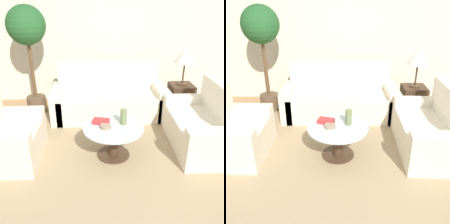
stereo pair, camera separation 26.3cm
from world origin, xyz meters
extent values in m
plane|color=#9E754C|center=(0.00, 0.00, 0.00)|extent=(14.00, 14.00, 0.00)
cube|color=beige|center=(0.00, 3.01, 1.30)|extent=(10.00, 0.06, 2.60)
cube|color=tan|center=(-0.08, 0.78, 0.00)|extent=(3.71, 3.48, 0.01)
cube|color=beige|center=(-0.05, 2.02, 0.22)|extent=(1.83, 0.79, 0.45)
cube|color=beige|center=(-0.05, 2.33, 0.47)|extent=(1.83, 0.18, 0.95)
cube|color=beige|center=(-0.96, 2.02, 0.28)|extent=(0.20, 0.79, 0.57)
cube|color=beige|center=(0.86, 2.02, 0.28)|extent=(0.20, 0.79, 0.57)
cube|color=beige|center=(-1.43, 0.82, 0.22)|extent=(0.75, 0.78, 0.45)
cube|color=beige|center=(-1.44, 0.44, 0.28)|extent=(0.73, 0.22, 0.57)
cube|color=beige|center=(-1.43, 1.20, 0.28)|extent=(0.73, 0.22, 0.57)
cube|color=beige|center=(1.17, 0.95, 0.22)|extent=(0.78, 1.14, 0.45)
cube|color=beige|center=(1.46, 0.94, 0.46)|extent=(0.21, 1.13, 0.93)
cube|color=beige|center=(1.19, 1.51, 0.28)|extent=(0.76, 0.22, 0.57)
cube|color=beige|center=(1.16, 0.38, 0.28)|extent=(0.76, 0.22, 0.57)
cylinder|color=#422D1E|center=(-0.08, 0.78, 0.01)|extent=(0.45, 0.45, 0.02)
cylinder|color=#422D1E|center=(-0.08, 0.78, 0.21)|extent=(0.15, 0.15, 0.43)
cylinder|color=#B2C6C6|center=(-0.08, 0.78, 0.44)|extent=(0.82, 0.82, 0.02)
cube|color=#422D1E|center=(1.28, 2.07, 0.28)|extent=(0.41, 0.41, 0.56)
cylinder|color=#422D1E|center=(1.28, 2.07, 0.57)|extent=(0.18, 0.18, 0.02)
cylinder|color=#422D1E|center=(1.28, 2.07, 0.77)|extent=(0.03, 0.03, 0.38)
cone|color=beige|center=(1.28, 2.07, 1.10)|extent=(0.37, 0.37, 0.27)
cylinder|color=brown|center=(-1.41, 2.31, 0.16)|extent=(0.35, 0.35, 0.31)
cylinder|color=brown|center=(-1.41, 2.31, 0.86)|extent=(0.06, 0.06, 1.09)
sphere|color=#235628|center=(-1.41, 2.31, 1.58)|extent=(0.65, 0.65, 0.65)
cylinder|color=#6B7A4C|center=(0.06, 0.86, 0.56)|extent=(0.09, 0.09, 0.22)
cylinder|color=gray|center=(-0.18, 0.76, 0.47)|extent=(0.15, 0.15, 0.05)
cube|color=#BC3333|center=(-0.24, 0.90, 0.48)|extent=(0.25, 0.18, 0.06)
camera|label=1|loc=(-0.32, -2.12, 2.05)|focal=40.00mm
camera|label=2|loc=(-0.06, -2.13, 2.05)|focal=40.00mm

